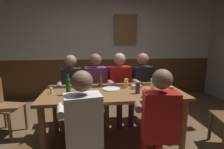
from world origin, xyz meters
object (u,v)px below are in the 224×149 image
at_px(bottle_1, 68,86).
at_px(pint_glass_1, 147,93).
at_px(person_3, 144,84).
at_px(pint_glass_0, 138,88).
at_px(pint_glass_3, 171,92).
at_px(person_2, 120,84).
at_px(chair_empty_near_left, 1,106).
at_px(dining_table, 113,98).
at_px(person_0, 72,87).
at_px(person_5, 158,118).
at_px(pint_glass_4, 153,84).
at_px(person_1, 97,86).
at_px(bottle_2, 100,80).
at_px(person_4, 82,123).
at_px(condiment_caddy, 136,87).
at_px(plate_0, 111,89).
at_px(table_candle, 51,91).
at_px(pint_glass_5, 163,87).
at_px(bottle_0, 164,80).
at_px(wall_dart_cabinet, 125,29).
at_px(pint_glass_2, 126,83).

xyz_separation_m(bottle_1, pint_glass_1, (0.98, -0.22, -0.06)).
height_order(person_3, pint_glass_0, person_3).
bearing_deg(pint_glass_3, pint_glass_0, 147.22).
bearing_deg(person_2, chair_empty_near_left, -2.27).
height_order(dining_table, pint_glass_0, pint_glass_0).
bearing_deg(pint_glass_0, person_0, 138.94).
relative_size(person_5, pint_glass_4, 7.92).
xyz_separation_m(person_1, bottle_2, (0.04, -0.45, 0.19)).
xyz_separation_m(person_4, pint_glass_3, (1.06, 0.28, 0.19)).
relative_size(person_1, chair_empty_near_left, 1.42).
bearing_deg(condiment_caddy, person_0, 149.77).
bearing_deg(chair_empty_near_left, person_5, 76.78).
distance_m(plate_0, pint_glass_4, 0.62).
distance_m(table_candle, plate_0, 0.81).
height_order(person_0, pint_glass_0, person_0).
xyz_separation_m(person_4, chair_empty_near_left, (-1.31, 1.10, -0.18)).
bearing_deg(bottle_2, chair_empty_near_left, 172.37).
relative_size(table_candle, condiment_caddy, 0.57).
distance_m(person_1, table_candle, 0.95).
relative_size(person_2, pint_glass_5, 10.95).
distance_m(bottle_0, wall_dart_cabinet, 2.22).
relative_size(dining_table, plate_0, 7.65).
relative_size(table_candle, pint_glass_3, 0.57).
bearing_deg(condiment_caddy, person_2, 102.51).
bearing_deg(condiment_caddy, person_4, -134.99).
distance_m(table_candle, pint_glass_4, 1.42).
height_order(bottle_0, wall_dart_cabinet, wall_dart_cabinet).
distance_m(person_0, person_4, 1.35).
height_order(dining_table, table_candle, table_candle).
relative_size(person_5, pint_glass_1, 10.62).
bearing_deg(pint_glass_3, bottle_0, 75.40).
height_order(dining_table, condiment_caddy, condiment_caddy).
bearing_deg(condiment_caddy, person_1, 133.70).
distance_m(pint_glass_1, pint_glass_4, 0.41).
bearing_deg(person_4, pint_glass_2, 42.69).
distance_m(dining_table, bottle_0, 0.82).
xyz_separation_m(person_0, table_candle, (-0.19, -0.70, 0.15)).
xyz_separation_m(person_2, pint_glass_0, (0.08, -0.84, 0.16)).
xyz_separation_m(person_1, pint_glass_4, (0.80, -0.64, 0.17)).
bearing_deg(plate_0, pint_glass_3, -34.25).
bearing_deg(wall_dart_cabinet, pint_glass_3, -88.47).
xyz_separation_m(bottle_1, pint_glass_4, (1.19, 0.14, -0.04)).
height_order(person_5, pint_glass_0, person_5).
distance_m(person_4, bottle_1, 0.64).
distance_m(bottle_2, pint_glass_0, 0.61).
relative_size(dining_table, pint_glass_5, 16.67).
xyz_separation_m(person_5, pint_glass_5, (0.29, 0.56, 0.18)).
relative_size(person_1, person_5, 1.04).
bearing_deg(plate_0, chair_empty_near_left, 168.08).
distance_m(pint_glass_3, pint_glass_5, 0.28).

